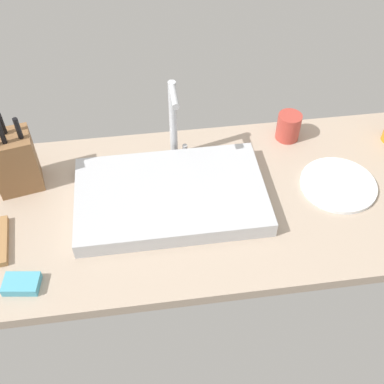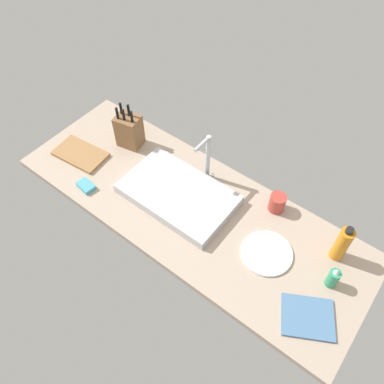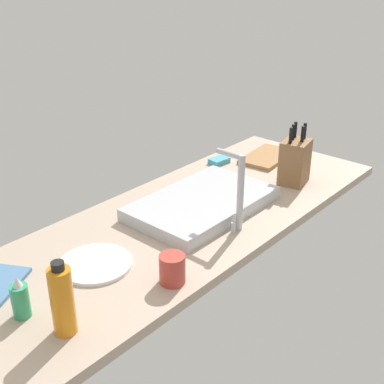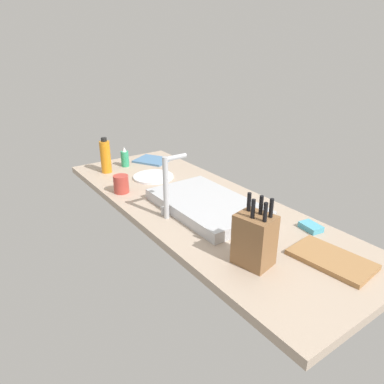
% 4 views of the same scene
% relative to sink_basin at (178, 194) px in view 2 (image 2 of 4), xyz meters
% --- Properties ---
extents(countertop_slab, '(1.81, 0.65, 0.04)m').
position_rel_sink_basin_xyz_m(countertop_slab, '(0.08, -0.01, -0.04)').
color(countertop_slab, tan).
rests_on(countertop_slab, ground).
extents(sink_basin, '(0.55, 0.34, 0.05)m').
position_rel_sink_basin_xyz_m(sink_basin, '(0.00, 0.00, 0.00)').
color(sink_basin, '#B7BABF').
rests_on(sink_basin, countertop_slab).
extents(faucet, '(0.06, 0.12, 0.28)m').
position_rel_sink_basin_xyz_m(faucet, '(0.03, 0.19, 0.14)').
color(faucet, '#B7BABF').
rests_on(faucet, countertop_slab).
extents(knife_block, '(0.15, 0.13, 0.25)m').
position_rel_sink_basin_xyz_m(knife_block, '(-0.45, 0.13, 0.07)').
color(knife_block, brown).
rests_on(knife_block, countertop_slab).
extents(cutting_board, '(0.30, 0.19, 0.02)m').
position_rel_sink_basin_xyz_m(cutting_board, '(-0.60, -0.10, -0.02)').
color(cutting_board, '#9E7042').
rests_on(cutting_board, countertop_slab).
extents(soap_bottle, '(0.05, 0.05, 0.13)m').
position_rel_sink_basin_xyz_m(soap_bottle, '(0.80, 0.04, 0.03)').
color(soap_bottle, '#2D9966').
rests_on(soap_bottle, countertop_slab).
extents(water_bottle, '(0.06, 0.06, 0.21)m').
position_rel_sink_basin_xyz_m(water_bottle, '(0.76, 0.18, 0.07)').
color(water_bottle, orange).
rests_on(water_bottle, countertop_slab).
extents(dinner_plate, '(0.23, 0.23, 0.01)m').
position_rel_sink_basin_xyz_m(dinner_plate, '(0.51, -0.01, -0.02)').
color(dinner_plate, white).
rests_on(dinner_plate, countertop_slab).
extents(dish_towel, '(0.27, 0.25, 0.01)m').
position_rel_sink_basin_xyz_m(dish_towel, '(0.80, -0.16, -0.02)').
color(dish_towel, teal).
rests_on(dish_towel, countertop_slab).
extents(coffee_mug, '(0.08, 0.08, 0.09)m').
position_rel_sink_basin_xyz_m(coffee_mug, '(0.42, 0.24, 0.02)').
color(coffee_mug, '#B23D33').
rests_on(coffee_mug, countertop_slab).
extents(dish_sponge, '(0.10, 0.07, 0.02)m').
position_rel_sink_basin_xyz_m(dish_sponge, '(-0.41, -0.24, -0.01)').
color(dish_sponge, '#4CA3BC').
rests_on(dish_sponge, countertop_slab).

